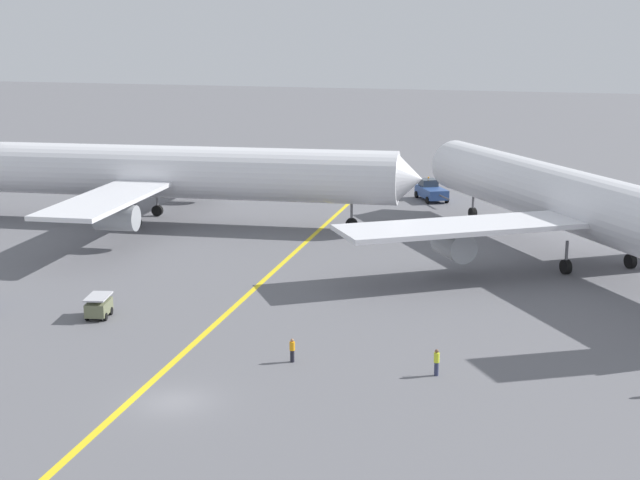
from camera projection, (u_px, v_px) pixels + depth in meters
The scene contains 8 objects.
ground_plane at pixel (174, 402), 53.28m from camera, with size 600.00×600.00×0.00m, color slate.
taxiway_stripe at pixel (196, 342), 63.62m from camera, with size 0.50×120.00×0.01m, color yellow.
airliner_at_gate_left at pixel (171, 173), 102.28m from camera, with size 55.98×47.55×15.91m.
airliner_being_pushed at pixel (582, 205), 84.37m from camera, with size 42.94×50.65×15.76m.
pushback_tug at pixel (431, 191), 117.31m from camera, with size 6.00×8.51×2.87m.
gse_baggage_cart_near_cluster at pixel (99, 307), 68.89m from camera, with size 2.25×3.05×1.71m.
ground_crew_ramp_agent_by_cones at pixel (437, 362), 57.17m from camera, with size 0.37×0.46×1.75m.
ground_crew_marshaller_foreground at pixel (292, 350), 59.55m from camera, with size 0.36×0.36×1.61m.
Camera 1 is at (24.04, -44.49, 21.10)m, focal length 51.07 mm.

